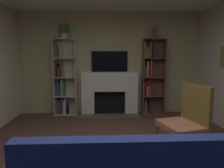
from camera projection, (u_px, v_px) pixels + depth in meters
name	position (u px, v px, depth m)	size (l,w,h in m)	color
wall_back_accent	(109.00, 63.00, 5.71)	(4.95, 0.06, 2.72)	tan
fireplace	(110.00, 92.00, 5.65)	(1.59, 0.56, 1.13)	white
tv	(110.00, 61.00, 5.64)	(0.95, 0.06, 0.54)	black
bookshelf_left	(63.00, 80.00, 5.59)	(0.59, 0.30, 2.00)	beige
bookshelf_right	(150.00, 76.00, 5.65)	(0.59, 0.32, 2.00)	brown
potted_plant	(64.00, 30.00, 5.38)	(0.27, 0.27, 0.38)	beige
vase_with_flowers	(154.00, 33.00, 5.47)	(0.11, 0.11, 0.45)	brown
armchair	(187.00, 120.00, 3.42)	(0.74, 0.81, 1.10)	brown
coffee_table	(121.00, 161.00, 2.39)	(0.83, 0.47, 0.45)	brown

